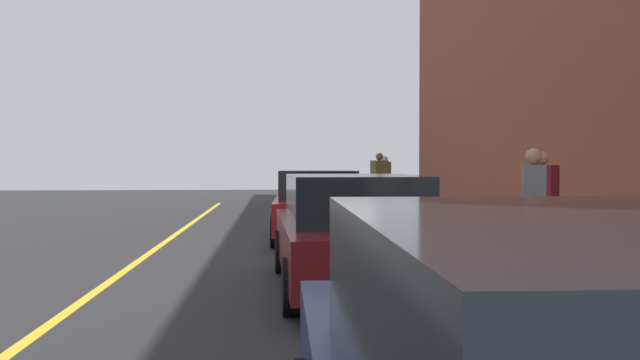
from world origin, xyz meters
name	(u,v)px	position (x,y,z in m)	size (l,w,h in m)	color
ground_plane	(317,242)	(0.00, 0.00, 0.00)	(56.00, 56.00, 0.00)	#28282B
sidewalk	(470,237)	(0.00, -3.30, 0.07)	(28.00, 4.60, 0.15)	gray
lane_stripe_centre	(164,243)	(0.00, 3.20, 0.00)	(28.00, 0.14, 0.01)	gold
snow_bank_curb	(332,219)	(4.40, -0.70, 0.11)	(6.12, 0.56, 0.22)	white
parked_car_maroon	(351,232)	(-5.48, -0.11, 0.76)	(4.73, 1.99, 1.51)	black
parked_car_red	(317,205)	(0.37, -0.02, 0.76)	(4.68, 2.01, 1.51)	black
pedestrian_burgundy_coat	(542,201)	(-3.61, -3.42, 1.06)	(0.54, 0.52, 1.71)	black
pedestrian_olive_coat	(379,180)	(6.96, -2.42, 1.13)	(0.57, 0.58, 1.84)	black
pedestrian_grey_coat	(533,208)	(-5.39, -2.58, 1.07)	(0.53, 0.55, 1.72)	black
pedestrian_brown_coat	(385,177)	(12.08, -3.43, 1.11)	(0.59, 0.51, 1.80)	black
rolling_suitcase	(373,202)	(7.36, -2.28, 0.41)	(0.34, 0.22, 0.88)	#191E38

